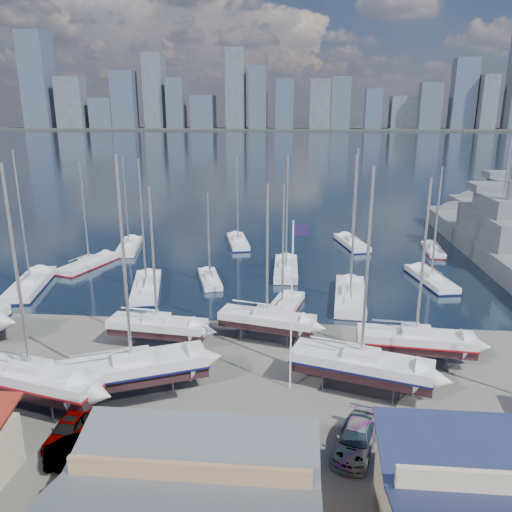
# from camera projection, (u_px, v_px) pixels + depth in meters

# --- Properties ---
(ground) EXTENTS (1400.00, 1400.00, 0.00)m
(ground) POSITION_uv_depth(u_px,v_px,m) (233.00, 372.00, 39.97)
(ground) COLOR #605E59
(ground) RESTS_ON ground
(water) EXTENTS (1400.00, 600.00, 0.40)m
(water) POSITION_uv_depth(u_px,v_px,m) (294.00, 143.00, 336.70)
(water) COLOR #182537
(water) RESTS_ON ground
(far_shore) EXTENTS (1400.00, 80.00, 2.20)m
(far_shore) POSITION_uv_depth(u_px,v_px,m) (297.00, 129.00, 585.19)
(far_shore) COLOR #2D332D
(far_shore) RESTS_ON ground
(skyline) EXTENTS (639.14, 43.80, 107.69)m
(skyline) POSITION_uv_depth(u_px,v_px,m) (291.00, 95.00, 569.36)
(skyline) COLOR #475166
(skyline) RESTS_ON far_shore
(shed_grey) EXTENTS (12.60, 8.40, 4.17)m
(shed_grey) POSITION_uv_depth(u_px,v_px,m) (189.00, 497.00, 24.06)
(shed_grey) COLOR #8C6B4C
(shed_grey) RESTS_ON ground
(sailboat_cradle_1) EXTENTS (11.00, 5.50, 17.03)m
(sailboat_cradle_1) POSITION_uv_depth(u_px,v_px,m) (32.00, 379.00, 34.80)
(sailboat_cradle_1) COLOR #2D2D33
(sailboat_cradle_1) RESTS_ON ground
(sailboat_cradle_2) EXTENTS (8.84, 3.34, 14.23)m
(sailboat_cradle_2) POSITION_uv_depth(u_px,v_px,m) (157.00, 326.00, 43.69)
(sailboat_cradle_2) COLOR #2D2D33
(sailboat_cradle_2) RESTS_ON ground
(sailboat_cradle_3) EXTENTS (11.17, 7.19, 17.46)m
(sailboat_cradle_3) POSITION_uv_depth(u_px,v_px,m) (132.00, 369.00, 36.08)
(sailboat_cradle_3) COLOR #2D2D33
(sailboat_cradle_3) RESTS_ON ground
(sailboat_cradle_4) EXTENTS (8.99, 4.43, 14.28)m
(sailboat_cradle_4) POSITION_uv_depth(u_px,v_px,m) (267.00, 320.00, 45.00)
(sailboat_cradle_4) COLOR #2D2D33
(sailboat_cradle_4) RESTS_ON ground
(sailboat_cradle_5) EXTENTS (10.72, 5.75, 16.64)m
(sailboat_cradle_5) POSITION_uv_depth(u_px,v_px,m) (361.00, 365.00, 36.71)
(sailboat_cradle_5) COLOR #2D2D33
(sailboat_cradle_5) RESTS_ON ground
(sailboat_cradle_6) EXTENTS (9.66, 3.51, 15.34)m
(sailboat_cradle_6) POSITION_uv_depth(u_px,v_px,m) (415.00, 340.00, 40.82)
(sailboat_cradle_6) COLOR #2D2D33
(sailboat_cradle_6) RESTS_ON ground
(sailboat_moored_0) EXTENTS (5.41, 11.66, 16.82)m
(sailboat_moored_0) POSITION_uv_depth(u_px,v_px,m) (31.00, 286.00, 58.72)
(sailboat_moored_0) COLOR black
(sailboat_moored_0) RESTS_ON water
(sailboat_moored_1) EXTENTS (5.55, 10.21, 14.71)m
(sailboat_moored_1) POSITION_uv_depth(u_px,v_px,m) (89.00, 265.00, 67.04)
(sailboat_moored_1) COLOR black
(sailboat_moored_1) RESTS_ON water
(sailboat_moored_2) EXTENTS (4.55, 10.16, 14.83)m
(sailboat_moored_2) POSITION_uv_depth(u_px,v_px,m) (129.00, 248.00, 75.43)
(sailboat_moored_2) COLOR black
(sailboat_moored_2) RESTS_ON water
(sailboat_moored_3) EXTENTS (5.35, 11.06, 15.94)m
(sailboat_moored_3) POSITION_uv_depth(u_px,v_px,m) (147.00, 289.00, 57.83)
(sailboat_moored_3) COLOR black
(sailboat_moored_3) RESTS_ON water
(sailboat_moored_4) EXTENTS (4.29, 7.90, 11.49)m
(sailboat_moored_4) POSITION_uv_depth(u_px,v_px,m) (210.00, 280.00, 60.96)
(sailboat_moored_4) COLOR black
(sailboat_moored_4) RESTS_ON water
(sailboat_moored_5) EXTENTS (4.85, 9.95, 14.34)m
(sailboat_moored_5) POSITION_uv_depth(u_px,v_px,m) (238.00, 243.00, 78.30)
(sailboat_moored_5) COLOR black
(sailboat_moored_5) RESTS_ON water
(sailboat_moored_6) EXTENTS (4.77, 9.67, 13.93)m
(sailboat_moored_6) POSITION_uv_depth(u_px,v_px,m) (282.00, 310.00, 51.54)
(sailboat_moored_6) COLOR black
(sailboat_moored_6) RESTS_ON water
(sailboat_moored_7) EXTENTS (3.19, 10.52, 15.78)m
(sailboat_moored_7) POSITION_uv_depth(u_px,v_px,m) (286.00, 270.00, 64.66)
(sailboat_moored_7) COLOR black
(sailboat_moored_7) RESTS_ON water
(sailboat_moored_8) EXTENTS (5.07, 10.26, 14.78)m
(sailboat_moored_8) POSITION_uv_depth(u_px,v_px,m) (352.00, 244.00, 77.56)
(sailboat_moored_8) COLOR black
(sailboat_moored_8) RESTS_ON water
(sailboat_moored_9) EXTENTS (4.17, 11.67, 17.27)m
(sailboat_moored_9) POSITION_uv_depth(u_px,v_px,m) (350.00, 298.00, 54.97)
(sailboat_moored_9) COLOR black
(sailboat_moored_9) RESTS_ON water
(sailboat_moored_10) EXTENTS (4.67, 10.19, 14.71)m
(sailboat_moored_10) POSITION_uv_depth(u_px,v_px,m) (431.00, 280.00, 60.87)
(sailboat_moored_10) COLOR black
(sailboat_moored_10) RESTS_ON water
(sailboat_moored_11) EXTENTS (2.77, 8.18, 12.03)m
(sailboat_moored_11) POSITION_uv_depth(u_px,v_px,m) (433.00, 250.00, 73.91)
(sailboat_moored_11) COLOR black
(sailboat_moored_11) RESTS_ON water
(naval_ship_east) EXTENTS (8.31, 50.95, 18.58)m
(naval_ship_east) POSITION_uv_depth(u_px,v_px,m) (497.00, 246.00, 71.33)
(naval_ship_east) COLOR #5A5D64
(naval_ship_east) RESTS_ON water
(naval_ship_west) EXTENTS (7.92, 43.38, 17.89)m
(naval_ship_west) POSITION_uv_depth(u_px,v_px,m) (503.00, 217.00, 90.77)
(naval_ship_west) COLOR #5A5D64
(naval_ship_west) RESTS_ON water
(car_a) EXTENTS (2.15, 4.63, 1.53)m
(car_a) POSITION_uv_depth(u_px,v_px,m) (70.00, 428.00, 31.56)
(car_a) COLOR gray
(car_a) RESTS_ON ground
(car_b) EXTENTS (4.75, 3.27, 1.48)m
(car_b) POSITION_uv_depth(u_px,v_px,m) (84.00, 450.00, 29.56)
(car_b) COLOR gray
(car_b) RESTS_ON ground
(car_c) EXTENTS (3.30, 5.10, 1.31)m
(car_c) POSITION_uv_depth(u_px,v_px,m) (203.00, 451.00, 29.63)
(car_c) COLOR gray
(car_c) RESTS_ON ground
(car_d) EXTENTS (3.64, 5.74, 1.55)m
(car_d) POSITION_uv_depth(u_px,v_px,m) (356.00, 439.00, 30.52)
(car_d) COLOR gray
(car_d) RESTS_ON ground
(flagpole) EXTENTS (1.13, 0.12, 12.89)m
(flagpole) POSITION_uv_depth(u_px,v_px,m) (293.00, 295.00, 35.56)
(flagpole) COLOR white
(flagpole) RESTS_ON ground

